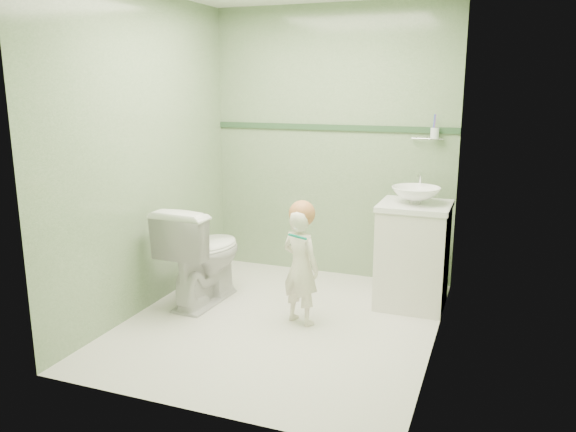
% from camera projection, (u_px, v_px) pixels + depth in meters
% --- Properties ---
extents(ground, '(2.50, 2.50, 0.00)m').
position_uv_depth(ground, '(281.00, 323.00, 4.21)').
color(ground, silver).
rests_on(ground, ground).
extents(room_shell, '(2.50, 2.54, 2.40)m').
position_uv_depth(room_shell, '(280.00, 162.00, 3.93)').
color(room_shell, gray).
rests_on(room_shell, ground).
extents(trim_stripe, '(2.20, 0.02, 0.05)m').
position_uv_depth(trim_stripe, '(332.00, 127.00, 5.03)').
color(trim_stripe, '#2D4E30').
rests_on(trim_stripe, room_shell).
extents(vanity, '(0.52, 0.50, 0.80)m').
position_uv_depth(vanity, '(413.00, 257.00, 4.46)').
color(vanity, white).
rests_on(vanity, ground).
extents(counter, '(0.54, 0.52, 0.04)m').
position_uv_depth(counter, '(415.00, 206.00, 4.37)').
color(counter, white).
rests_on(counter, vanity).
extents(basin, '(0.37, 0.37, 0.13)m').
position_uv_depth(basin, '(416.00, 195.00, 4.35)').
color(basin, white).
rests_on(basin, counter).
extents(faucet, '(0.03, 0.13, 0.18)m').
position_uv_depth(faucet, '(420.00, 181.00, 4.50)').
color(faucet, silver).
rests_on(faucet, counter).
extents(cup_holder, '(0.26, 0.07, 0.21)m').
position_uv_depth(cup_holder, '(434.00, 133.00, 4.67)').
color(cup_holder, silver).
rests_on(cup_holder, room_shell).
extents(toilet, '(0.49, 0.82, 0.81)m').
position_uv_depth(toilet, '(203.00, 254.00, 4.54)').
color(toilet, white).
rests_on(toilet, ground).
extents(toddler, '(0.36, 0.30, 0.86)m').
position_uv_depth(toddler, '(301.00, 267.00, 4.12)').
color(toddler, white).
rests_on(toddler, ground).
extents(hair_cap, '(0.19, 0.19, 0.19)m').
position_uv_depth(hair_cap, '(302.00, 214.00, 4.06)').
color(hair_cap, '#BB7342').
rests_on(hair_cap, toddler).
extents(teal_toothbrush, '(0.11, 0.14, 0.08)m').
position_uv_depth(teal_toothbrush, '(297.00, 236.00, 3.92)').
color(teal_toothbrush, '#097F6C').
rests_on(teal_toothbrush, toddler).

